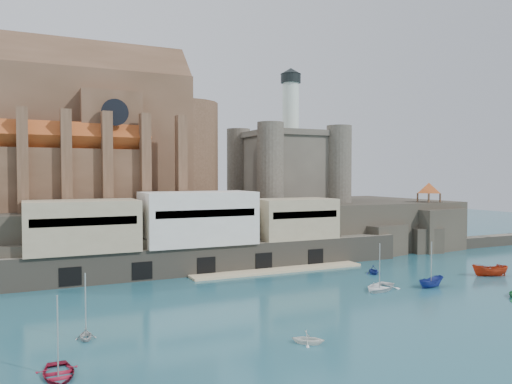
{
  "coord_description": "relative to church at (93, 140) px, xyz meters",
  "views": [
    {
      "loc": [
        -35.69,
        -53.98,
        15.8
      ],
      "look_at": [
        4.42,
        32.0,
        12.49
      ],
      "focal_mm": 35.0,
      "sensor_mm": 36.0,
      "label": 1
    }
  ],
  "objects": [
    {
      "name": "ground",
      "position": [
        24.13,
        -41.85,
        -22.13
      ],
      "size": [
        300.0,
        300.0,
        0.0
      ],
      "primitive_type": "plane",
      "color": "#1C4E5C",
      "rests_on": "ground"
    },
    {
      "name": "promontory",
      "position": [
        23.94,
        -2.48,
        -17.2
      ],
      "size": [
        100.0,
        36.0,
        10.0
      ],
      "color": "#28241E",
      "rests_on": "ground"
    },
    {
      "name": "quay",
      "position": [
        13.94,
        -18.78,
        -16.06
      ],
      "size": [
        70.0,
        12.0,
        13.05
      ],
      "color": "#645E50",
      "rests_on": "ground"
    },
    {
      "name": "church",
      "position": [
        0.0,
        0.0,
        0.0
      ],
      "size": [
        47.0,
        25.93,
        30.51
      ],
      "color": "brown",
      "rests_on": "promontory"
    },
    {
      "name": "castle_keep",
      "position": [
        40.21,
        -0.78,
        -3.81
      ],
      "size": [
        21.2,
        21.2,
        29.3
      ],
      "color": "#494339",
      "rests_on": "promontory"
    },
    {
      "name": "rock_outcrop",
      "position": [
        66.13,
        -16.01,
        -18.11
      ],
      "size": [
        14.5,
        10.5,
        8.7
      ],
      "color": "#28241E",
      "rests_on": "ground"
    },
    {
      "name": "pavilion",
      "position": [
        66.13,
        -15.85,
        -9.4
      ],
      "size": [
        6.4,
        6.4,
        5.4
      ],
      "color": "brown",
      "rests_on": "rock_outcrop"
    },
    {
      "name": "boat_0",
      "position": [
        -9.33,
        -54.35,
        -22.13
      ],
      "size": [
        3.62,
        1.09,
        5.05
      ],
      "primitive_type": "imported",
      "rotation": [
        0.0,
        0.0,
        0.01
      ],
      "color": "maroon",
      "rests_on": "ground"
    },
    {
      "name": "boat_1",
      "position": [
        12.3,
        -56.17,
        -22.13
      ],
      "size": [
        2.9,
        3.07,
        3.06
      ],
      "primitive_type": "imported",
      "rotation": [
        0.0,
        0.0,
        0.9
      ],
      "color": "white",
      "rests_on": "ground"
    },
    {
      "name": "boat_2",
      "position": [
        40.18,
        -43.21,
        -22.13
      ],
      "size": [
        2.04,
        2.0,
        4.63
      ],
      "primitive_type": "imported",
      "rotation": [
        0.0,
        0.0,
        1.73
      ],
      "color": "navy",
      "rests_on": "ground"
    },
    {
      "name": "boat_4",
      "position": [
        -6.37,
        -46.05,
        -22.13
      ],
      "size": [
        2.54,
        1.67,
        2.81
      ],
      "primitive_type": "imported",
      "rotation": [
        0.0,
        0.0,
        3.06
      ],
      "color": "beige",
      "rests_on": "ground"
    },
    {
      "name": "boat_5",
      "position": [
        54.13,
        -41.34,
        -22.13
      ],
      "size": [
        2.85,
        2.82,
        5.65
      ],
      "primitive_type": "imported",
      "rotation": [
        0.0,
        0.0,
        4.3
      ],
      "color": "#B43313",
      "rests_on": "ground"
    },
    {
      "name": "boat_6",
      "position": [
        32.53,
        -41.45,
        -22.13
      ],
      "size": [
        3.36,
        4.61,
        6.36
      ],
      "primitive_type": "imported",
      "rotation": [
        0.0,
        0.0,
        5.22
      ],
      "color": "white",
      "rests_on": "ground"
    },
    {
      "name": "boat_7",
      "position": [
        38.78,
        -32.24,
        -22.13
      ],
      "size": [
        3.22,
        2.61,
        3.24
      ],
      "primitive_type": "imported",
      "rotation": [
        0.0,
        0.0,
        5.91
      ],
      "color": "navy",
      "rests_on": "ground"
    }
  ]
}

